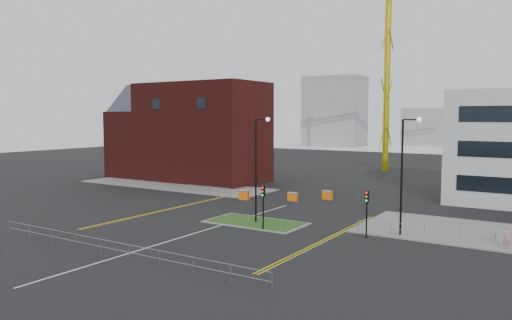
# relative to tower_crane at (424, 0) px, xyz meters

# --- Properties ---
(ground) EXTENTS (200.00, 200.00, 0.00)m
(ground) POSITION_rel_tower_crane_xyz_m (-3.10, -57.23, -28.25)
(ground) COLOR black
(ground) RESTS_ON ground
(pavement_left) EXTENTS (28.00, 8.00, 0.12)m
(pavement_left) POSITION_rel_tower_crane_xyz_m (-23.10, -35.23, -28.19)
(pavement_left) COLOR slate
(pavement_left) RESTS_ON ground
(island_kerb) EXTENTS (8.60, 4.60, 0.08)m
(island_kerb) POSITION_rel_tower_crane_xyz_m (-1.10, -49.23, -28.21)
(island_kerb) COLOR slate
(island_kerb) RESTS_ON ground
(grass_island) EXTENTS (8.00, 4.00, 0.12)m
(grass_island) POSITION_rel_tower_crane_xyz_m (-1.10, -49.23, -28.19)
(grass_island) COLOR #224717
(grass_island) RESTS_ON ground
(brick_building) EXTENTS (24.20, 10.07, 14.24)m
(brick_building) POSITION_rel_tower_crane_xyz_m (-26.08, -29.23, -21.40)
(brick_building) COLOR #481312
(brick_building) RESTS_ON ground
(tower_crane) EXTENTS (48.95, 22.17, 41.14)m
(tower_crane) POSITION_rel_tower_crane_xyz_m (0.00, 0.00, 0.00)
(tower_crane) COLOR #B9AB0A
(tower_crane) RESTS_ON ground
(streetlamp_island) EXTENTS (1.46, 0.36, 9.18)m
(streetlamp_island) POSITION_rel_tower_crane_xyz_m (-0.89, -49.23, -22.83)
(streetlamp_island) COLOR black
(streetlamp_island) RESTS_ON ground
(streetlamp_right_near) EXTENTS (1.46, 0.36, 9.18)m
(streetlamp_right_near) POSITION_rel_tower_crane_xyz_m (11.11, -47.23, -22.83)
(streetlamp_right_near) COLOR black
(streetlamp_right_near) RESTS_ON ground
(traffic_light_island) EXTENTS (0.28, 0.33, 3.65)m
(traffic_light_island) POSITION_rel_tower_crane_xyz_m (0.90, -51.25, -25.68)
(traffic_light_island) COLOR black
(traffic_light_island) RESTS_ON ground
(traffic_light_right) EXTENTS (0.28, 0.33, 3.65)m
(traffic_light_right) POSITION_rel_tower_crane_xyz_m (8.90, -49.25, -25.68)
(traffic_light_right) COLOR black
(traffic_light_right) RESTS_ON ground
(railing_front) EXTENTS (24.05, 0.05, 1.10)m
(railing_front) POSITION_rel_tower_crane_xyz_m (-3.10, -63.23, -27.46)
(railing_front) COLOR gray
(railing_front) RESTS_ON ground
(railing_left) EXTENTS (6.05, 0.05, 1.10)m
(railing_left) POSITION_rel_tower_crane_xyz_m (-14.10, -39.23, -27.50)
(railing_left) COLOR gray
(railing_left) RESTS_ON ground
(railing_right) EXTENTS (19.05, 5.05, 1.10)m
(railing_right) POSITION_rel_tower_crane_xyz_m (17.40, -45.73, -27.47)
(railing_right) COLOR gray
(railing_right) RESTS_ON ground
(centre_line) EXTENTS (0.15, 30.00, 0.01)m
(centre_line) POSITION_rel_tower_crane_xyz_m (-3.10, -55.23, -28.24)
(centre_line) COLOR silver
(centre_line) RESTS_ON ground
(yellow_left_a) EXTENTS (0.12, 24.00, 0.01)m
(yellow_left_a) POSITION_rel_tower_crane_xyz_m (-12.10, -47.23, -28.24)
(yellow_left_a) COLOR gold
(yellow_left_a) RESTS_ON ground
(yellow_left_b) EXTENTS (0.12, 24.00, 0.01)m
(yellow_left_b) POSITION_rel_tower_crane_xyz_m (-11.80, -47.23, -28.24)
(yellow_left_b) COLOR gold
(yellow_left_b) RESTS_ON ground
(yellow_right_a) EXTENTS (0.12, 20.00, 0.01)m
(yellow_right_a) POSITION_rel_tower_crane_xyz_m (6.40, -51.23, -28.24)
(yellow_right_a) COLOR gold
(yellow_right_a) RESTS_ON ground
(yellow_right_b) EXTENTS (0.12, 20.00, 0.01)m
(yellow_right_b) POSITION_rel_tower_crane_xyz_m (6.70, -51.23, -28.24)
(yellow_right_b) COLOR gold
(yellow_right_b) RESTS_ON ground
(skyline_a) EXTENTS (18.00, 12.00, 22.00)m
(skyline_a) POSITION_rel_tower_crane_xyz_m (-43.10, 62.77, -17.25)
(skyline_a) COLOR gray
(skyline_a) RESTS_ON ground
(skyline_d) EXTENTS (30.00, 12.00, 12.00)m
(skyline_d) POSITION_rel_tower_crane_xyz_m (-11.10, 82.77, -22.25)
(skyline_d) COLOR gray
(skyline_d) RESTS_ON ground
(pedestrian) EXTENTS (0.70, 0.55, 1.68)m
(pedestrian) POSITION_rel_tower_crane_xyz_m (18.30, -47.09, -27.41)
(pedestrian) COLOR #C68095
(pedestrian) RESTS_ON ground
(barrier_left) EXTENTS (1.23, 0.44, 1.03)m
(barrier_left) POSITION_rel_tower_crane_xyz_m (-8.85, -39.59, -27.69)
(barrier_left) COLOR orange
(barrier_left) RESTS_ON ground
(barrier_mid) EXTENTS (1.26, 0.63, 1.01)m
(barrier_mid) POSITION_rel_tower_crane_xyz_m (-1.05, -34.55, -27.70)
(barrier_mid) COLOR orange
(barrier_mid) RESTS_ON ground
(barrier_right) EXTENTS (1.16, 0.45, 0.96)m
(barrier_right) POSITION_rel_tower_crane_xyz_m (-3.81, -37.55, -27.72)
(barrier_right) COLOR orange
(barrier_right) RESTS_ON ground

